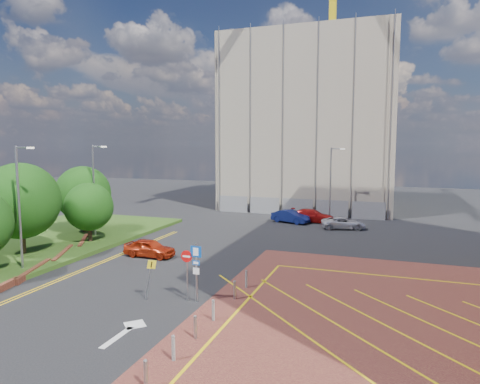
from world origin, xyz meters
The scene contains 19 objects.
ground centered at (0.00, 0.00, 0.00)m, with size 140.00×140.00×0.00m, color black.
grass_bed centered at (-18.00, 6.00, 0.15)m, with size 14.00×32.00×0.30m, color #2B4B18.
retaining_wall centered at (-11.80, 2.00, 0.20)m, with size 6.06×20.33×0.40m.
tree_b centered at (-15.50, 5.00, 4.24)m, with size 5.60×5.60×6.74m.
tree_c centered at (-13.50, 10.00, 3.19)m, with size 4.00×4.00×4.90m.
tree_d centered at (-16.50, 13.00, 3.87)m, with size 5.00×5.00×6.08m.
lamp_left_near centered at (-12.42, 2.00, 4.66)m, with size 1.53×0.16×8.00m.
lamp_left_far centered at (-14.42, 12.00, 4.66)m, with size 1.53×0.16×8.00m.
lamp_back centered at (4.08, 28.00, 4.36)m, with size 1.53×0.16×8.00m.
sign_cluster centered at (0.30, 0.98, 1.95)m, with size 1.17×0.12×3.20m.
warning_sign centered at (-1.97, 0.39, 1.43)m, with size 0.66×0.40×2.25m.
bollard_row centered at (2.30, -1.67, 0.47)m, with size 0.14×11.14×0.90m.
construction_building centered at (0.00, 40.00, 11.00)m, with size 21.20×19.20×22.00m, color #A49886.
tower_crane centered at (2.00, 39.44, 25.85)m, with size 1.60×35.00×35.40m.
construction_fence centered at (1.00, 30.00, 1.00)m, with size 21.60×0.06×2.00m, color gray.
car_red_left centered at (-6.71, 8.19, 0.66)m, with size 1.57×3.90×1.33m, color #AB280E.
car_blue_back centered at (0.21, 25.25, 0.68)m, with size 1.44×4.13×1.36m, color navy.
car_red_back centered at (2.35, 26.36, 0.70)m, with size 1.96×4.81×1.40m, color #9E0E0D.
car_silver_back centered at (5.91, 23.71, 0.60)m, with size 1.99×4.31×1.20m, color silver.
Camera 1 is at (9.94, -19.06, 8.41)m, focal length 32.00 mm.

